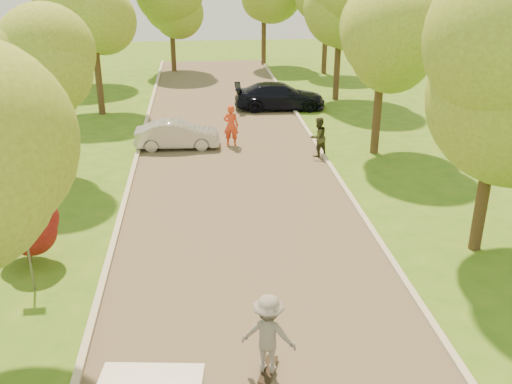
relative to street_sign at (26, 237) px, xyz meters
name	(u,v)px	position (x,y,z in m)	size (l,w,h in m)	color
ground	(272,378)	(5.80, -4.00, -1.56)	(100.00, 100.00, 0.00)	#326618
road	(241,216)	(5.80, 4.00, -1.56)	(8.00, 60.00, 0.01)	#4C4438
curb_left	(120,220)	(1.75, 4.00, -1.50)	(0.18, 60.00, 0.12)	#B2AD9E
curb_right	(358,209)	(9.85, 4.00, -1.50)	(0.18, 60.00, 0.12)	#B2AD9E
street_sign	(26,237)	(0.00, 0.00, 0.00)	(0.55, 0.06, 2.17)	#59595E
red_shrub	(24,228)	(-0.50, 1.50, -0.47)	(1.70, 1.70, 1.95)	#382619
tree_l_midb	(43,62)	(-1.01, 8.00, 3.02)	(4.30, 4.20, 6.62)	#382619
tree_l_far	(96,10)	(-0.59, 18.00, 3.90)	(4.92, 4.80, 7.79)	#382619
tree_r_midb	(388,40)	(12.40, 10.00, 3.32)	(4.51, 4.40, 7.01)	#382619
tree_bg_a	(77,2)	(-2.98, 26.00, 3.75)	(5.12, 5.00, 7.72)	#382619
tree_bg_c	(173,1)	(3.01, 30.00, 3.46)	(4.92, 4.80, 7.33)	#382619
silver_sedan	(177,135)	(3.50, 11.57, -0.94)	(1.32, 3.79, 1.25)	#ACABB0
dark_sedan	(280,96)	(9.10, 18.05, -0.82)	(2.08, 5.10, 1.48)	black
longboard	(268,370)	(5.74, -3.86, -1.46)	(0.55, 0.95, 0.11)	black
skateboarder	(268,334)	(5.74, -3.86, -0.55)	(1.16, 0.66, 1.79)	gray
person_striped	(231,126)	(5.94, 11.67, -0.61)	(0.69, 0.46, 1.90)	red
person_olive	(318,137)	(9.60, 9.80, -0.70)	(0.84, 0.66, 1.73)	#323520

